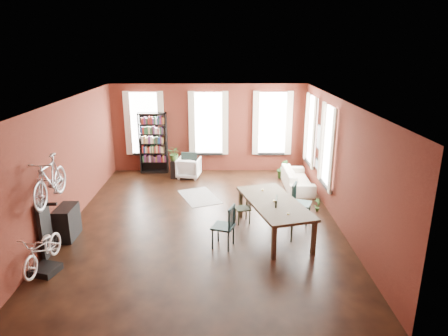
{
  "coord_description": "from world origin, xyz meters",
  "views": [
    {
      "loc": [
        0.47,
        -9.75,
        4.54
      ],
      "look_at": [
        0.53,
        0.6,
        1.3
      ],
      "focal_mm": 32.0,
      "sensor_mm": 36.0,
      "label": 1
    }
  ],
  "objects_px": {
    "cream_sofa": "(297,176)",
    "bike_trainer": "(46,270)",
    "dining_chair_a": "(223,226)",
    "white_armchair": "(189,167)",
    "dining_chair_c": "(284,218)",
    "dining_chair_b": "(243,208)",
    "plant_stand": "(175,169)",
    "bicycle_floor": "(40,234)",
    "bookshelf": "(153,143)",
    "dining_table": "(274,218)",
    "console_table": "(67,222)",
    "dining_chair_d": "(301,203)"
  },
  "relations": [
    {
      "from": "plant_stand",
      "to": "bicycle_floor",
      "type": "bearing_deg",
      "value": -108.17
    },
    {
      "from": "dining_chair_a",
      "to": "bicycle_floor",
      "type": "distance_m",
      "value": 3.86
    },
    {
      "from": "dining_chair_c",
      "to": "bike_trainer",
      "type": "height_order",
      "value": "dining_chair_c"
    },
    {
      "from": "dining_chair_c",
      "to": "dining_chair_b",
      "type": "bearing_deg",
      "value": 57.24
    },
    {
      "from": "dining_chair_c",
      "to": "white_armchair",
      "type": "distance_m",
      "value": 5.36
    },
    {
      "from": "dining_chair_c",
      "to": "plant_stand",
      "type": "height_order",
      "value": "dining_chair_c"
    },
    {
      "from": "dining_chair_c",
      "to": "plant_stand",
      "type": "relative_size",
      "value": 1.62
    },
    {
      "from": "dining_chair_c",
      "to": "white_armchair",
      "type": "relative_size",
      "value": 1.31
    },
    {
      "from": "dining_chair_b",
      "to": "bookshelf",
      "type": "bearing_deg",
      "value": -160.05
    },
    {
      "from": "dining_chair_b",
      "to": "bike_trainer",
      "type": "height_order",
      "value": "dining_chair_b"
    },
    {
      "from": "dining_table",
      "to": "dining_chair_b",
      "type": "bearing_deg",
      "value": 122.65
    },
    {
      "from": "dining_chair_b",
      "to": "dining_chair_a",
      "type": "bearing_deg",
      "value": -36.28
    },
    {
      "from": "dining_chair_b",
      "to": "dining_chair_d",
      "type": "xyz_separation_m",
      "value": [
        1.55,
        0.03,
        0.12
      ]
    },
    {
      "from": "bicycle_floor",
      "to": "bookshelf",
      "type": "bearing_deg",
      "value": 84.74
    },
    {
      "from": "dining_chair_a",
      "to": "white_armchair",
      "type": "distance_m",
      "value": 5.2
    },
    {
      "from": "dining_chair_a",
      "to": "bike_trainer",
      "type": "height_order",
      "value": "dining_chair_a"
    },
    {
      "from": "white_armchair",
      "to": "console_table",
      "type": "xyz_separation_m",
      "value": [
        -2.59,
        -4.59,
        0.01
      ]
    },
    {
      "from": "white_armchair",
      "to": "dining_chair_c",
      "type": "bearing_deg",
      "value": 129.23
    },
    {
      "from": "white_armchair",
      "to": "bike_trainer",
      "type": "bearing_deg",
      "value": 77.47
    },
    {
      "from": "dining_table",
      "to": "bookshelf",
      "type": "distance_m",
      "value": 6.31
    },
    {
      "from": "dining_chair_a",
      "to": "console_table",
      "type": "xyz_separation_m",
      "value": [
        -3.78,
        0.48,
        -0.11
      ]
    },
    {
      "from": "dining_chair_a",
      "to": "white_armchair",
      "type": "bearing_deg",
      "value": -147.24
    },
    {
      "from": "dining_chair_a",
      "to": "bookshelf",
      "type": "relative_size",
      "value": 0.47
    },
    {
      "from": "plant_stand",
      "to": "console_table",
      "type": "bearing_deg",
      "value": -114.81
    },
    {
      "from": "cream_sofa",
      "to": "bike_trainer",
      "type": "height_order",
      "value": "cream_sofa"
    },
    {
      "from": "console_table",
      "to": "dining_chair_d",
      "type": "bearing_deg",
      "value": 8.38
    },
    {
      "from": "dining_table",
      "to": "bookshelf",
      "type": "xyz_separation_m",
      "value": [
        -3.75,
        5.03,
        0.67
      ]
    },
    {
      "from": "dining_table",
      "to": "bicycle_floor",
      "type": "bearing_deg",
      "value": -176.13
    },
    {
      "from": "dining_chair_a",
      "to": "cream_sofa",
      "type": "bearing_deg",
      "value": 167.88
    },
    {
      "from": "dining_table",
      "to": "console_table",
      "type": "bearing_deg",
      "value": 166.43
    },
    {
      "from": "cream_sofa",
      "to": "plant_stand",
      "type": "height_order",
      "value": "cream_sofa"
    },
    {
      "from": "dining_chair_c",
      "to": "dining_table",
      "type": "bearing_deg",
      "value": 54.07
    },
    {
      "from": "bicycle_floor",
      "to": "white_armchair",
      "type": "bearing_deg",
      "value": 72.61
    },
    {
      "from": "dining_chair_d",
      "to": "white_armchair",
      "type": "distance_m",
      "value": 4.95
    },
    {
      "from": "dining_chair_d",
      "to": "cream_sofa",
      "type": "xyz_separation_m",
      "value": [
        0.39,
        2.64,
        -0.11
      ]
    },
    {
      "from": "dining_chair_c",
      "to": "bookshelf",
      "type": "xyz_separation_m",
      "value": [
        -3.97,
        5.26,
        0.59
      ]
    },
    {
      "from": "dining_table",
      "to": "bookshelf",
      "type": "bearing_deg",
      "value": 111.23
    },
    {
      "from": "console_table",
      "to": "bicycle_floor",
      "type": "relative_size",
      "value": 0.54
    },
    {
      "from": "plant_stand",
      "to": "bicycle_floor",
      "type": "xyz_separation_m",
      "value": [
        -2.01,
        -6.12,
        0.57
      ]
    },
    {
      "from": "dining_chair_a",
      "to": "cream_sofa",
      "type": "relative_size",
      "value": 0.49
    },
    {
      "from": "cream_sofa",
      "to": "dining_chair_c",
      "type": "bearing_deg",
      "value": 164.65
    },
    {
      "from": "bookshelf",
      "to": "bike_trainer",
      "type": "height_order",
      "value": "bookshelf"
    },
    {
      "from": "dining_table",
      "to": "dining_chair_d",
      "type": "distance_m",
      "value": 1.07
    },
    {
      "from": "plant_stand",
      "to": "cream_sofa",
      "type": "bearing_deg",
      "value": -14.32
    },
    {
      "from": "dining_table",
      "to": "cream_sofa",
      "type": "distance_m",
      "value": 3.54
    },
    {
      "from": "dining_chair_b",
      "to": "dining_table",
      "type": "bearing_deg",
      "value": 33.49
    },
    {
      "from": "dining_chair_d",
      "to": "bicycle_floor",
      "type": "height_order",
      "value": "bicycle_floor"
    },
    {
      "from": "dining_chair_d",
      "to": "cream_sofa",
      "type": "distance_m",
      "value": 2.67
    },
    {
      "from": "dining_chair_b",
      "to": "white_armchair",
      "type": "height_order",
      "value": "dining_chair_b"
    },
    {
      "from": "console_table",
      "to": "dining_chair_b",
      "type": "bearing_deg",
      "value": 10.92
    }
  ]
}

